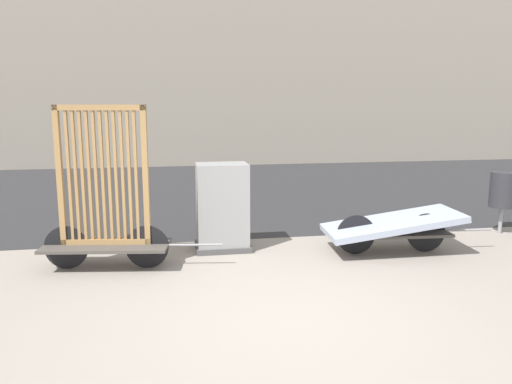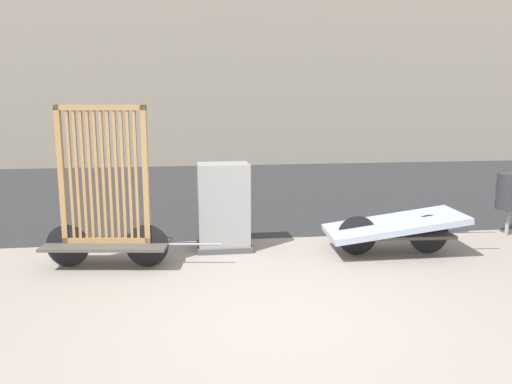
{
  "view_description": "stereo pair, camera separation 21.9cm",
  "coord_description": "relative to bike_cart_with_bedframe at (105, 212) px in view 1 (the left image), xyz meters",
  "views": [
    {
      "loc": [
        -1.14,
        -4.5,
        2.12
      ],
      "look_at": [
        0.0,
        1.99,
        0.95
      ],
      "focal_mm": 35.0,
      "sensor_mm": 36.0,
      "label": 1
    },
    {
      "loc": [
        -0.92,
        -4.53,
        2.12
      ],
      "look_at": [
        0.0,
        1.99,
        0.95
      ],
      "focal_mm": 35.0,
      "sensor_mm": 36.0,
      "label": 2
    }
  ],
  "objects": [
    {
      "name": "bike_cart_with_bedframe",
      "position": [
        0.0,
        0.0,
        0.0
      ],
      "size": [
        2.32,
        0.84,
        2.1
      ],
      "rotation": [
        0.0,
        0.0,
        -0.14
      ],
      "color": "#4C4742",
      "rests_on": "ground_plane"
    },
    {
      "name": "bike_cart_with_mattress",
      "position": [
        3.94,
        0.0,
        -0.36
      ],
      "size": [
        2.47,
        1.03,
        0.61
      ],
      "rotation": [
        0.0,
        0.0,
        -0.07
      ],
      "color": "#4C4742",
      "rests_on": "ground_plane"
    },
    {
      "name": "trash_bin",
      "position": [
        6.19,
        0.71,
        -0.03
      ],
      "size": [
        0.42,
        0.42,
        1.02
      ],
      "color": "gray",
      "rests_on": "ground_plane"
    },
    {
      "name": "ground_plane",
      "position": [
        1.96,
        -1.98,
        -0.75
      ],
      "size": [
        60.0,
        60.0,
        0.0
      ],
      "primitive_type": "plane",
      "color": "gray"
    },
    {
      "name": "road_strip",
      "position": [
        1.96,
        5.81,
        -0.75
      ],
      "size": [
        56.0,
        9.49,
        0.01
      ],
      "color": "#2D2D30",
      "rests_on": "ground_plane"
    },
    {
      "name": "utility_cabinet",
      "position": [
        1.57,
        0.58,
        -0.16
      ],
      "size": [
        0.79,
        0.58,
        1.27
      ],
      "color": "#4C4C4C",
      "rests_on": "ground_plane"
    }
  ]
}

